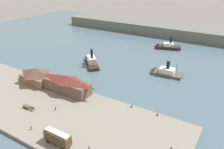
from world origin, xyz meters
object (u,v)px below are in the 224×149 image
object	(u,v)px
ferry_shed_west_terminal	(67,84)
pedestrian_near_west_shed	(89,148)
ferry_shed_customs_shed	(37,75)
ferry_departing_north	(163,72)
pedestrian_near_east_shed	(31,128)
street_tram	(58,137)
pedestrian_walking_west	(171,149)
mooring_post_center_east	(132,106)
horse_cart	(29,107)
pedestrian_at_waters_edge	(56,108)
ferry_moored_east	(165,47)
ferry_approaching_west	(91,61)
mooring_post_east	(157,115)

from	to	relation	value
ferry_shed_west_terminal	pedestrian_near_west_shed	distance (m)	37.85
ferry_shed_customs_shed	ferry_departing_north	xyz separation A→B (m)	(45.53, 41.86, -3.46)
pedestrian_near_east_shed	pedestrian_near_west_shed	distance (m)	22.08
street_tram	pedestrian_walking_west	size ratio (longest dim) A/B	5.76
pedestrian_near_west_shed	mooring_post_center_east	distance (m)	27.00
pedestrian_walking_west	pedestrian_near_east_shed	size ratio (longest dim) A/B	0.93
ferry_shed_west_terminal	pedestrian_near_west_shed	bearing A→B (deg)	-39.08
horse_cart	pedestrian_at_waters_edge	bearing A→B (deg)	27.46
ferry_departing_north	ferry_moored_east	size ratio (longest dim) A/B	0.92
street_tram	horse_cart	bearing A→B (deg)	159.95
ferry_shed_customs_shed	pedestrian_walking_west	distance (m)	68.28
pedestrian_at_waters_edge	ferry_approaching_west	xyz separation A→B (m)	(-18.57, 47.43, -0.28)
mooring_post_east	ferry_departing_north	bearing A→B (deg)	107.47
ferry_approaching_west	pedestrian_near_east_shed	bearing A→B (deg)	-71.55
pedestrian_near_east_shed	ferry_moored_east	xyz separation A→B (m)	(6.89, 108.87, -0.57)
pedestrian_near_east_shed	ferry_shed_west_terminal	bearing A→B (deg)	105.70
pedestrian_walking_west	mooring_post_center_east	world-z (taller)	pedestrian_walking_west
ferry_shed_customs_shed	ferry_moored_east	world-z (taller)	ferry_moored_east
pedestrian_at_waters_edge	ferry_departing_north	bearing A→B (deg)	68.07
pedestrian_walking_west	mooring_post_east	xyz separation A→B (m)	(-9.85, 14.48, -0.26)
pedestrian_near_east_shed	ferry_moored_east	distance (m)	109.09
pedestrian_at_waters_edge	mooring_post_center_east	size ratio (longest dim) A/B	1.79
pedestrian_walking_west	ferry_approaching_west	xyz separation A→B (m)	(-62.36, 45.46, -0.25)
ferry_shed_west_terminal	pedestrian_walking_west	xyz separation A→B (m)	(49.64, -11.42, -3.05)
pedestrian_walking_west	ferry_approaching_west	world-z (taller)	ferry_approaching_west
ferry_moored_east	horse_cart	bearing A→B (deg)	-99.82
mooring_post_center_east	ferry_approaching_west	size ratio (longest dim) A/B	0.05
ferry_approaching_west	ferry_departing_north	bearing A→B (deg)	9.94
ferry_shed_west_terminal	pedestrian_at_waters_edge	xyz separation A→B (m)	(5.84, -13.38, -3.02)
pedestrian_near_west_shed	ferry_moored_east	world-z (taller)	ferry_moored_east
pedestrian_walking_west	mooring_post_east	bearing A→B (deg)	124.24
mooring_post_east	ferry_approaching_west	size ratio (longest dim) A/B	0.05
horse_cart	pedestrian_at_waters_edge	distance (m)	10.26
ferry_approaching_west	ferry_shed_west_terminal	bearing A→B (deg)	-69.50
pedestrian_near_east_shed	mooring_post_east	distance (m)	43.61
ferry_approaching_west	ferry_moored_east	world-z (taller)	ferry_approaching_west
pedestrian_walking_west	mooring_post_east	size ratio (longest dim) A/B	1.72
pedestrian_at_waters_edge	mooring_post_east	world-z (taller)	pedestrian_at_waters_edge
ferry_shed_customs_shed	ferry_shed_west_terminal	xyz separation A→B (m)	(17.73, 0.71, 0.14)
horse_cart	ferry_departing_north	bearing A→B (deg)	62.34
ferry_shed_west_terminal	mooring_post_center_east	distance (m)	29.69
pedestrian_at_waters_edge	mooring_post_center_east	xyz separation A→B (m)	(23.49, 16.60, -0.29)
horse_cart	mooring_post_east	world-z (taller)	horse_cart
ferry_moored_east	pedestrian_near_west_shed	bearing A→B (deg)	-81.95
pedestrian_near_west_shed	mooring_post_east	bearing A→B (deg)	68.65
street_tram	ferry_shed_customs_shed	bearing A→B (deg)	145.44
ferry_shed_west_terminal	mooring_post_east	xyz separation A→B (m)	(39.78, 3.06, -3.31)
mooring_post_east	pedestrian_walking_west	bearing A→B (deg)	-55.76
mooring_post_east	ferry_shed_west_terminal	bearing A→B (deg)	-175.60
pedestrian_near_east_shed	pedestrian_near_west_shed	bearing A→B (deg)	5.90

